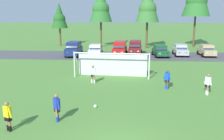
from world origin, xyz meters
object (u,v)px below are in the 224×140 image
at_px(soccer_goal, 112,64).
at_px(player_midfield_center, 167,79).
at_px(player_striker_near, 57,108).
at_px(player_winger_left, 208,84).
at_px(soccer_ball, 95,106).
at_px(parked_car_slot_far_right, 206,50).
at_px(parked_car_slot_far_left, 74,49).
at_px(parked_car_slot_left, 95,50).
at_px(parked_car_slot_center, 135,48).
at_px(parked_car_slot_center_right, 160,51).
at_px(parked_car_slot_right, 180,50).
at_px(referee, 8,116).
at_px(player_defender_far, 93,74).
at_px(parked_car_slot_center_left, 120,49).

relative_size(soccer_goal, player_midfield_center, 4.59).
relative_size(player_striker_near, player_winger_left, 1.00).
distance_m(soccer_ball, parked_car_slot_far_right, 25.93).
xyz_separation_m(player_winger_left, parked_car_slot_far_left, (-14.31, 17.16, 0.29)).
distance_m(parked_car_slot_left, parked_car_slot_center, 6.32).
xyz_separation_m(player_midfield_center, parked_car_slot_center_right, (1.65, 16.41, 0.05)).
bearing_deg(player_striker_near, parked_car_slot_far_left, 100.40).
bearing_deg(parked_car_slot_right, soccer_ball, -115.10).
distance_m(parked_car_slot_far_left, parked_car_slot_left, 3.28).
distance_m(soccer_goal, parked_car_slot_right, 16.57).
height_order(parked_car_slot_left, parked_car_slot_far_right, same).
relative_size(parked_car_slot_far_left, parked_car_slot_center_right, 1.07).
bearing_deg(player_midfield_center, parked_car_slot_center_right, 84.25).
distance_m(parked_car_slot_center, parked_car_slot_right, 6.94).
bearing_deg(soccer_ball, parked_car_slot_far_right, 56.95).
distance_m(player_midfield_center, parked_car_slot_center_right, 16.49).
relative_size(player_winger_left, parked_car_slot_center, 0.35).
height_order(player_midfield_center, parked_car_slot_far_left, parked_car_slot_far_left).
height_order(parked_car_slot_far_left, parked_car_slot_center, same).
height_order(parked_car_slot_center, parked_car_slot_far_right, parked_car_slot_center).
relative_size(parked_car_slot_right, parked_car_slot_far_right, 1.01).
distance_m(referee, parked_car_slot_center, 26.86).
bearing_deg(player_midfield_center, player_winger_left, -22.78).
bearing_deg(soccer_goal, player_midfield_center, -39.58).
xyz_separation_m(referee, player_winger_left, (12.38, 6.70, 0.00)).
relative_size(player_defender_far, parked_car_slot_left, 0.39).
distance_m(parked_car_slot_far_left, parked_car_slot_center_left, 7.01).
bearing_deg(parked_car_slot_left, player_defender_far, -83.12).
distance_m(player_defender_far, parked_car_slot_center_left, 15.33).
distance_m(soccer_ball, parked_car_slot_center_left, 21.10).
xyz_separation_m(player_striker_near, parked_car_slot_right, (12.15, 24.02, 0.05)).
bearing_deg(parked_car_slot_right, parked_car_slot_far_right, -2.36).
bearing_deg(parked_car_slot_center_left, player_winger_left, -67.61).
bearing_deg(player_defender_far, parked_car_slot_far_left, 109.13).
height_order(player_winger_left, parked_car_slot_center_left, parked_car_slot_center_left).
distance_m(player_midfield_center, parked_car_slot_center, 18.01).
bearing_deg(player_striker_near, parked_car_slot_right, 63.16).
height_order(referee, parked_car_slot_center_right, parked_car_slot_center_right).
bearing_deg(referee, parked_car_slot_far_right, 54.08).
distance_m(player_winger_left, parked_car_slot_center_right, 17.67).
distance_m(parked_car_slot_left, parked_car_slot_far_right, 16.95).
distance_m(player_defender_far, parked_car_slot_left, 15.09).
height_order(player_midfield_center, parked_car_slot_far_right, parked_car_slot_far_right).
height_order(soccer_goal, parked_car_slot_far_right, soccer_goal).
height_order(player_winger_left, parked_car_slot_center, parked_car_slot_center).
bearing_deg(soccer_goal, parked_car_slot_far_right, 44.40).
bearing_deg(player_winger_left, parked_car_slot_center_left, 112.39).
distance_m(soccer_goal, player_striker_near, 10.87).
bearing_deg(player_midfield_center, parked_car_slot_left, 116.55).
relative_size(player_midfield_center, parked_car_slot_right, 0.38).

